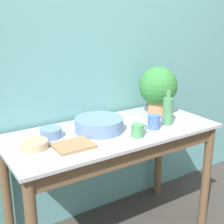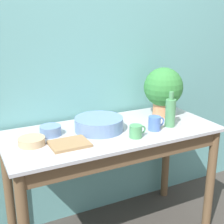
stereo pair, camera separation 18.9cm
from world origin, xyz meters
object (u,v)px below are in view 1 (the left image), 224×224
object	(u,v)px
mug_green	(138,130)
tray_board	(73,145)
bowl_small_blue	(51,133)
bowl_small_tan	(34,144)
potted_plant	(158,88)
bottle_tall	(168,110)
mug_blue	(154,122)
bowl_wash_large	(99,124)

from	to	relation	value
mug_green	tray_board	bearing A→B (deg)	169.97
bowl_small_blue	bowl_small_tan	world-z (taller)	bowl_small_blue
potted_plant	tray_board	size ratio (longest dim) A/B	1.61
potted_plant	bowl_small_blue	xyz separation A→B (m)	(-0.83, -0.01, -0.17)
potted_plant	bowl_small_tan	world-z (taller)	potted_plant
bottle_tall	mug_green	world-z (taller)	bottle_tall
tray_board	mug_green	bearing A→B (deg)	-10.03
mug_blue	bowl_small_tan	size ratio (longest dim) A/B	0.75
bowl_small_blue	bowl_wash_large	bearing A→B (deg)	-11.23
mug_blue	mug_green	size ratio (longest dim) A/B	1.06
bottle_tall	mug_green	xyz separation A→B (m)	(-0.30, -0.07, -0.06)
mug_green	bowl_small_tan	xyz separation A→B (m)	(-0.58, 0.17, -0.02)
bowl_wash_large	mug_green	world-z (taller)	bowl_wash_large
potted_plant	bottle_tall	distance (m)	0.25
bowl_small_blue	mug_blue	bearing A→B (deg)	-19.13
potted_plant	tray_board	world-z (taller)	potted_plant
bottle_tall	tray_board	size ratio (longest dim) A/B	1.07
bowl_wash_large	mug_green	distance (m)	0.25
mug_green	bowl_small_tan	world-z (taller)	mug_green
bottle_tall	tray_board	world-z (taller)	bottle_tall
bowl_wash_large	tray_board	distance (m)	0.28
mug_blue	bowl_small_blue	xyz separation A→B (m)	(-0.61, 0.21, -0.02)
bowl_wash_large	tray_board	size ratio (longest dim) A/B	1.41
potted_plant	bowl_small_tan	xyz separation A→B (m)	(-0.97, -0.11, -0.18)
bowl_small_tan	bottle_tall	bearing A→B (deg)	-6.56
mug_green	tray_board	xyz separation A→B (m)	(-0.39, 0.07, -0.03)
bottle_tall	bowl_small_tan	bearing A→B (deg)	173.44
mug_green	bowl_small_blue	size ratio (longest dim) A/B	0.83
potted_plant	mug_green	xyz separation A→B (m)	(-0.39, -0.28, -0.16)
potted_plant	bowl_small_blue	distance (m)	0.85
potted_plant	mug_blue	distance (m)	0.35
potted_plant	bottle_tall	world-z (taller)	potted_plant
mug_blue	bowl_small_tan	xyz separation A→B (m)	(-0.75, 0.12, -0.02)
bowl_wash_large	mug_green	bearing A→B (deg)	-54.31
potted_plant	mug_green	world-z (taller)	potted_plant
tray_board	bottle_tall	bearing A→B (deg)	-0.20
bowl_wash_large	bowl_small_blue	distance (m)	0.30
bowl_wash_large	tray_board	bearing A→B (deg)	-150.85
potted_plant	bottle_tall	size ratio (longest dim) A/B	1.51
bowl_small_tan	bowl_wash_large	bearing A→B (deg)	5.04
mug_blue	bowl_wash_large	bearing A→B (deg)	154.12
potted_plant	bowl_small_tan	distance (m)	0.99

